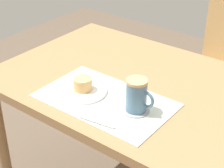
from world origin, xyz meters
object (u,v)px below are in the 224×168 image
at_px(wooden_chair, 222,70).
at_px(coffee_mug, 137,95).
at_px(dining_table, 128,99).
at_px(pastry, 83,84).
at_px(pastry_plate, 83,91).

bearing_deg(wooden_chair, coffee_mug, 100.89).
height_order(dining_table, pastry, pastry).
bearing_deg(pastry, pastry_plate, 180.00).
height_order(pastry_plate, coffee_mug, coffee_mug).
relative_size(dining_table, pastry_plate, 5.81).
height_order(wooden_chair, pastry, wooden_chair).
height_order(dining_table, pastry_plate, pastry_plate).
height_order(wooden_chair, coffee_mug, wooden_chair).
xyz_separation_m(wooden_chair, pastry_plate, (-0.18, -0.93, 0.25)).
distance_m(dining_table, wooden_chair, 0.76).
relative_size(wooden_chair, pastry_plate, 5.25).
height_order(wooden_chair, pastry_plate, wooden_chair).
bearing_deg(dining_table, pastry_plate, -110.09).
distance_m(pastry, coffee_mug, 0.23).
distance_m(wooden_chair, pastry_plate, 0.98).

